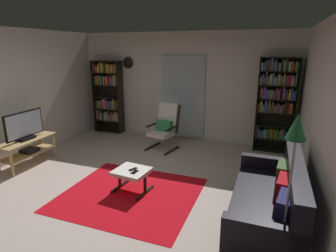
% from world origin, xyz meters
% --- Properties ---
extents(ground_plane, '(7.02, 7.02, 0.00)m').
position_xyz_m(ground_plane, '(0.00, 0.00, 0.00)').
color(ground_plane, '#C4AFA3').
extents(wall_back, '(5.60, 0.06, 2.60)m').
position_xyz_m(wall_back, '(0.00, 2.90, 1.30)').
color(wall_back, white).
rests_on(wall_back, ground).
extents(wall_right, '(0.06, 6.00, 2.60)m').
position_xyz_m(wall_right, '(2.70, 0.00, 1.30)').
color(wall_right, white).
rests_on(wall_right, ground).
extents(glass_door_panel, '(1.10, 0.01, 2.00)m').
position_xyz_m(glass_door_panel, '(0.02, 2.83, 1.05)').
color(glass_door_panel, silver).
extents(area_rug, '(2.05, 1.86, 0.01)m').
position_xyz_m(area_rug, '(0.14, -0.20, 0.00)').
color(area_rug, red).
rests_on(area_rug, ground).
extents(tv_stand, '(0.44, 1.15, 0.52)m').
position_xyz_m(tv_stand, '(-2.28, 0.16, 0.34)').
color(tv_stand, tan).
rests_on(tv_stand, ground).
extents(television, '(0.20, 0.85, 0.55)m').
position_xyz_m(television, '(-2.28, 0.15, 0.77)').
color(television, black).
rests_on(television, tv_stand).
extents(bookshelf_near_tv, '(0.78, 0.30, 1.90)m').
position_xyz_m(bookshelf_near_tv, '(-2.01, 2.70, 1.01)').
color(bookshelf_near_tv, black).
rests_on(bookshelf_near_tv, ground).
extents(bookshelf_near_sofa, '(0.80, 0.30, 2.04)m').
position_xyz_m(bookshelf_near_sofa, '(2.18, 2.64, 1.13)').
color(bookshelf_near_sofa, black).
rests_on(bookshelf_near_sofa, ground).
extents(leather_sofa, '(0.81, 1.92, 0.88)m').
position_xyz_m(leather_sofa, '(2.19, -0.29, 0.32)').
color(leather_sofa, black).
rests_on(leather_sofa, ground).
extents(lounge_armchair, '(0.68, 0.75, 1.02)m').
position_xyz_m(lounge_armchair, '(-0.12, 1.96, 0.53)').
color(lounge_armchair, black).
rests_on(lounge_armchair, ground).
extents(ottoman, '(0.57, 0.53, 0.36)m').
position_xyz_m(ottoman, '(0.11, -0.09, 0.30)').
color(ottoman, white).
rests_on(ottoman, ground).
extents(tv_remote, '(0.10, 0.15, 0.02)m').
position_xyz_m(tv_remote, '(0.13, -0.07, 0.37)').
color(tv_remote, black).
rests_on(tv_remote, ottoman).
extents(cell_phone, '(0.08, 0.15, 0.01)m').
position_xyz_m(cell_phone, '(0.20, -0.15, 0.37)').
color(cell_phone, black).
rests_on(cell_phone, ottoman).
extents(floor_lamp_by_sofa, '(0.22, 0.22, 1.66)m').
position_xyz_m(floor_lamp_by_sofa, '(2.31, -1.04, 1.34)').
color(floor_lamp_by_sofa, '#A5A5AD').
rests_on(floor_lamp_by_sofa, ground).
extents(wall_clock, '(0.29, 0.03, 0.29)m').
position_xyz_m(wall_clock, '(-1.45, 2.82, 1.85)').
color(wall_clock, silver).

